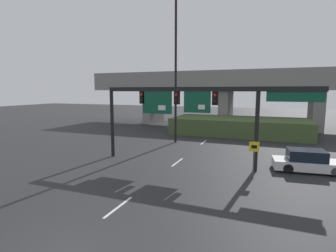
# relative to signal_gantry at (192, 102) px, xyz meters

# --- Properties ---
(lane_markings) EXTENTS (0.14, 27.37, 0.01)m
(lane_markings) POSITION_rel_signal_gantry_xyz_m (-1.16, 4.34, -4.61)
(lane_markings) COLOR silver
(lane_markings) RESTS_ON ground
(signal_gantry) EXTENTS (15.38, 0.44, 5.70)m
(signal_gantry) POSITION_rel_signal_gantry_xyz_m (0.00, 0.00, 0.00)
(signal_gantry) COLOR black
(signal_gantry) RESTS_ON ground
(speed_limit_sign) EXTENTS (0.60, 0.11, 2.38)m
(speed_limit_sign) POSITION_rel_signal_gantry_xyz_m (4.46, -1.63, -3.07)
(speed_limit_sign) COLOR #4C4C4C
(speed_limit_sign) RESTS_ON ground
(highway_light_pole_near) EXTENTS (0.70, 0.36, 17.24)m
(highway_light_pole_near) POSITION_rel_signal_gantry_xyz_m (-3.96, 7.50, 4.38)
(highway_light_pole_near) COLOR black
(highway_light_pole_near) RESTS_ON ground
(overpass_bridge) EXTENTS (43.13, 7.26, 8.29)m
(overpass_bridge) POSITION_rel_signal_gantry_xyz_m (-1.16, 22.55, 1.19)
(overpass_bridge) COLOR gray
(overpass_bridge) RESTS_ON ground
(grass_embankment) EXTENTS (16.29, 7.20, 2.00)m
(grass_embankment) POSITION_rel_signal_gantry_xyz_m (1.71, 15.25, -3.61)
(grass_embankment) COLOR #42562D
(grass_embankment) RESTS_ON ground
(parked_sedan_near_right) EXTENTS (4.67, 2.31, 1.48)m
(parked_sedan_near_right) POSITION_rel_signal_gantry_xyz_m (7.79, 1.28, -3.93)
(parked_sedan_near_right) COLOR silver
(parked_sedan_near_right) RESTS_ON ground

